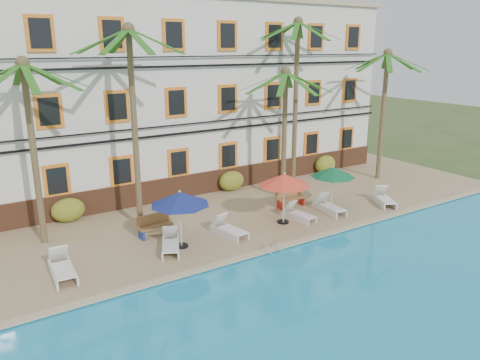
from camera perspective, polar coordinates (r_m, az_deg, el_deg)
ground at (r=20.08m, az=5.35°, el=-7.38°), size 100.00×100.00×0.00m
pool_deck at (r=23.88m, az=-2.06°, el=-3.11°), size 30.00×12.00×0.25m
swimming_pool at (r=15.78m, az=21.78°, el=-15.11°), size 26.00×12.00×0.20m
pool_coping at (r=19.33m, az=7.03°, el=-7.49°), size 30.00×0.35×0.06m
hotel_building at (r=27.08m, az=-7.68°, el=10.44°), size 25.40×6.44×10.22m
palm_a at (r=19.56m, az=-24.20°, el=6.09°), size 4.62×4.62×7.37m
palm_b at (r=20.04m, az=-12.93°, el=9.37°), size 4.62×4.62×8.62m
palm_c at (r=23.76m, az=5.48°, el=8.06°), size 4.62×4.62×6.74m
palm_d at (r=26.12m, az=6.87°, el=11.84°), size 4.62×4.62×9.19m
palm_e at (r=28.61m, az=17.18°, el=9.76°), size 4.62×4.62×7.57m
shrub_left at (r=22.60m, az=-20.22°, el=-3.45°), size 1.50×0.90×1.10m
shrub_mid at (r=25.72m, az=-1.04°, el=-0.11°), size 1.50×0.90×1.10m
shrub_right at (r=29.83m, az=10.35°, el=1.91°), size 1.50×0.90×1.10m
umbrella_blue at (r=18.25m, az=-7.34°, el=-2.28°), size 2.36×2.36×2.36m
umbrella_red at (r=20.70m, az=5.42°, el=-0.01°), size 2.35×2.35×2.36m
umbrella_green at (r=22.98m, az=11.27°, el=0.93°), size 2.15×2.15×2.16m
lounger_a at (r=17.61m, az=-20.86°, el=-9.96°), size 0.83×2.03×0.94m
lounger_b at (r=18.60m, az=-8.47°, el=-7.69°), size 1.36×1.92×0.86m
lounger_c at (r=19.80m, az=-1.41°, el=-6.01°), size 0.93×1.89×0.86m
lounger_d at (r=21.73m, az=7.12°, el=-4.14°), size 0.82×1.73×0.78m
lounger_e at (r=22.88m, az=10.80°, el=-3.18°), size 0.83×1.91×0.88m
lounger_f at (r=24.66m, az=17.13°, el=-2.20°), size 1.48×1.95×0.88m
bench_left at (r=20.06m, az=-10.41°, el=-5.39°), size 1.54×0.61×0.93m
bench_right at (r=23.35m, az=6.12°, el=-2.10°), size 1.53×0.58×0.93m
pool_ladder at (r=18.46m, az=3.80°, el=-8.68°), size 0.54×0.74×0.74m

